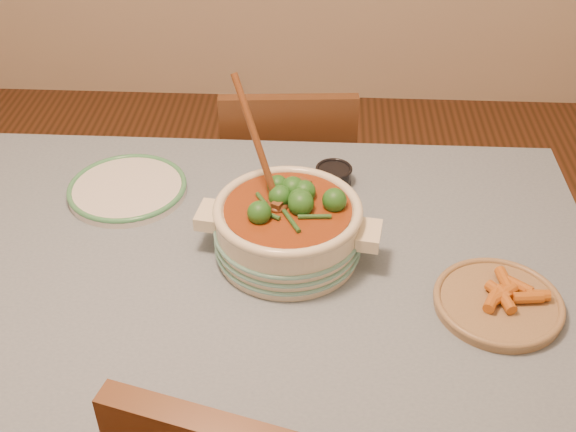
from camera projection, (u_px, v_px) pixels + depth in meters
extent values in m
cube|color=brown|center=(219.00, 279.00, 1.59)|extent=(1.60, 1.00, 0.05)
cube|color=gray|center=(218.00, 270.00, 1.57)|extent=(1.68, 1.08, 0.01)
cylinder|color=brown|center=(5.00, 267.00, 2.19)|extent=(0.07, 0.07, 0.70)
cylinder|color=brown|center=(492.00, 285.00, 2.12)|extent=(0.07, 0.07, 0.70)
cylinder|color=beige|center=(288.00, 232.00, 1.57)|extent=(0.35, 0.35, 0.12)
torus|color=beige|center=(288.00, 209.00, 1.53)|extent=(0.32, 0.32, 0.02)
cube|color=beige|center=(369.00, 235.00, 1.53)|extent=(0.06, 0.09, 0.03)
cube|color=beige|center=(210.00, 215.00, 1.59)|extent=(0.06, 0.09, 0.03)
cylinder|color=#8E3814|center=(288.00, 212.00, 1.54)|extent=(0.27, 0.27, 0.02)
cylinder|color=silver|center=(128.00, 190.00, 1.79)|extent=(0.30, 0.30, 0.02)
torus|color=#418F5D|center=(127.00, 187.00, 1.78)|extent=(0.29, 0.29, 0.01)
cylinder|color=black|center=(334.00, 176.00, 1.81)|extent=(0.11, 0.11, 0.04)
torus|color=black|center=(334.00, 169.00, 1.80)|extent=(0.09, 0.09, 0.01)
cylinder|color=black|center=(334.00, 172.00, 1.81)|extent=(0.08, 0.08, 0.01)
cylinder|color=#9C7B56|center=(498.00, 304.00, 1.47)|extent=(0.27, 0.27, 0.02)
torus|color=#9C7B56|center=(499.00, 301.00, 1.46)|extent=(0.26, 0.26, 0.01)
cube|color=#542D19|center=(287.00, 185.00, 2.41)|extent=(0.42, 0.42, 0.04)
cube|color=#542D19|center=(288.00, 161.00, 2.14)|extent=(0.40, 0.07, 0.42)
cylinder|color=#542D19|center=(332.00, 206.00, 2.67)|extent=(0.04, 0.04, 0.42)
cylinder|color=#542D19|center=(241.00, 207.00, 2.67)|extent=(0.04, 0.04, 0.42)
cylinder|color=#542D19|center=(339.00, 266.00, 2.40)|extent=(0.04, 0.04, 0.42)
cylinder|color=#542D19|center=(237.00, 267.00, 2.40)|extent=(0.04, 0.04, 0.42)
cylinder|color=#542D19|center=(571.00, 420.00, 1.91)|extent=(0.04, 0.04, 0.42)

